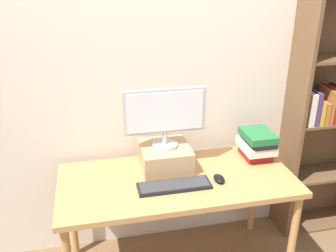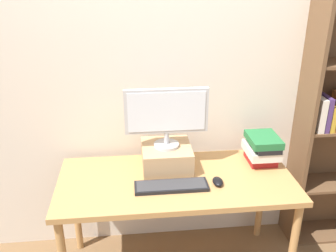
# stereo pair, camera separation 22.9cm
# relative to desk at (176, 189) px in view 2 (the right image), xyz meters

# --- Properties ---
(back_wall) EXTENTS (7.00, 0.08, 2.60)m
(back_wall) POSITION_rel_desk_xyz_m (0.00, 0.44, 0.63)
(back_wall) COLOR beige
(back_wall) RESTS_ON ground_plane
(desk) EXTENTS (1.50, 0.69, 0.75)m
(desk) POSITION_rel_desk_xyz_m (0.00, 0.00, 0.00)
(desk) COLOR #B7844C
(desk) RESTS_ON ground_plane
(riser_box) EXTENTS (0.32, 0.33, 0.15)m
(riser_box) POSITION_rel_desk_xyz_m (-0.05, 0.16, 0.15)
(riser_box) COLOR tan
(riser_box) RESTS_ON desk
(computer_monitor) EXTENTS (0.53, 0.16, 0.39)m
(computer_monitor) POSITION_rel_desk_xyz_m (-0.05, 0.15, 0.46)
(computer_monitor) COLOR #B7B7BA
(computer_monitor) RESTS_ON riser_box
(keyboard) EXTENTS (0.45, 0.14, 0.02)m
(keyboard) POSITION_rel_desk_xyz_m (-0.04, -0.11, 0.09)
(keyboard) COLOR black
(keyboard) RESTS_ON desk
(computer_mouse) EXTENTS (0.06, 0.10, 0.04)m
(computer_mouse) POSITION_rel_desk_xyz_m (0.25, -0.09, 0.10)
(computer_mouse) COLOR black
(computer_mouse) RESTS_ON desk
(book_stack) EXTENTS (0.20, 0.26, 0.20)m
(book_stack) POSITION_rel_desk_xyz_m (0.61, 0.15, 0.18)
(book_stack) COLOR maroon
(book_stack) RESTS_ON desk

